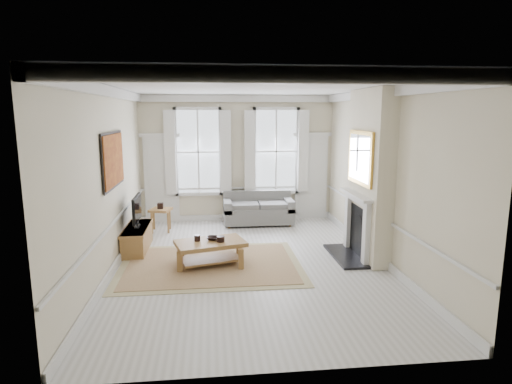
{
  "coord_description": "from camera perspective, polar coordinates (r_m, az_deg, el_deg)",
  "views": [
    {
      "loc": [
        -0.75,
        -7.97,
        2.91
      ],
      "look_at": [
        0.23,
        1.01,
        1.25
      ],
      "focal_mm": 30.0,
      "sensor_mm": 36.0,
      "label": 1
    }
  ],
  "objects": [
    {
      "name": "right_wall",
      "position": [
        8.73,
        16.45,
        2.02
      ],
      "size": [
        0.0,
        7.2,
        7.2
      ],
      "primitive_type": "plane",
      "rotation": [
        1.57,
        0.0,
        -1.57
      ],
      "color": "beige",
      "rests_on": "floor"
    },
    {
      "name": "rug",
      "position": [
        8.48,
        -6.05,
        -9.62
      ],
      "size": [
        3.5,
        2.6,
        0.02
      ],
      "primitive_type": "cube",
      "color": "olive",
      "rests_on": "floor"
    },
    {
      "name": "bowl",
      "position": [
        8.42,
        -5.78,
        -6.15
      ],
      "size": [
        0.32,
        0.32,
        0.06
      ],
      "primitive_type": "imported",
      "rotation": [
        0.0,
        0.0,
        -0.38
      ],
      "color": "black",
      "rests_on": "coffee_table"
    },
    {
      "name": "tv",
      "position": [
        9.46,
        -15.6,
        -2.21
      ],
      "size": [
        0.08,
        0.9,
        0.68
      ],
      "color": "black",
      "rests_on": "tv_stand"
    },
    {
      "name": "ceramic_pot_b",
      "position": [
        8.27,
        -4.73,
        -6.26
      ],
      "size": [
        0.15,
        0.15,
        0.11
      ],
      "primitive_type": "cylinder",
      "color": "black",
      "rests_on": "coffee_table"
    },
    {
      "name": "door_right",
      "position": [
        11.99,
        7.36,
        1.89
      ],
      "size": [
        0.9,
        0.08,
        2.3
      ],
      "primitive_type": "cube",
      "color": "silver",
      "rests_on": "floor"
    },
    {
      "name": "side_table",
      "position": [
        10.93,
        -12.6,
        -2.74
      ],
      "size": [
        0.59,
        0.59,
        0.58
      ],
      "rotation": [
        0.0,
        0.0,
        -0.28
      ],
      "color": "brown",
      "rests_on": "floor"
    },
    {
      "name": "fireplace",
      "position": [
        8.95,
        13.27,
        -3.95
      ],
      "size": [
        0.21,
        1.45,
        1.33
      ],
      "color": "silver",
      "rests_on": "floor"
    },
    {
      "name": "coffee_table",
      "position": [
        8.36,
        -6.11,
        -7.08
      ],
      "size": [
        1.45,
        1.07,
        0.49
      ],
      "rotation": [
        0.0,
        0.0,
        0.26
      ],
      "color": "brown",
      "rests_on": "rug"
    },
    {
      "name": "sofa",
      "position": [
        11.44,
        0.28,
        -2.47
      ],
      "size": [
        1.83,
        0.89,
        0.86
      ],
      "color": "slate",
      "rests_on": "floor"
    },
    {
      "name": "chimney_breast",
      "position": [
        8.85,
        14.91,
        2.2
      ],
      "size": [
        0.35,
        1.7,
        3.38
      ],
      "primitive_type": "cube",
      "color": "beige",
      "rests_on": "floor"
    },
    {
      "name": "window_right",
      "position": [
        11.7,
        2.67,
        5.46
      ],
      "size": [
        1.26,
        0.2,
        2.2
      ],
      "primitive_type": null,
      "color": "#B2BCC6",
      "rests_on": "back_wall"
    },
    {
      "name": "ceramic_pot_a",
      "position": [
        8.37,
        -7.85,
        -6.09
      ],
      "size": [
        0.12,
        0.12,
        0.12
      ],
      "primitive_type": "cylinder",
      "color": "black",
      "rests_on": "coffee_table"
    },
    {
      "name": "back_wall",
      "position": [
        11.66,
        -2.49,
        4.45
      ],
      "size": [
        5.2,
        0.0,
        5.2
      ],
      "primitive_type": "plane",
      "rotation": [
        1.57,
        0.0,
        0.0
      ],
      "color": "beige",
      "rests_on": "floor"
    },
    {
      "name": "window_left",
      "position": [
        11.57,
        -7.71,
        5.31
      ],
      "size": [
        1.26,
        0.2,
        2.2
      ],
      "primitive_type": null,
      "color": "#B2BCC6",
      "rests_on": "back_wall"
    },
    {
      "name": "mirror",
      "position": [
        8.73,
        13.69,
        4.47
      ],
      "size": [
        0.06,
        1.26,
        1.06
      ],
      "primitive_type": "cube",
      "color": "gold",
      "rests_on": "chimney_breast"
    },
    {
      "name": "left_wall",
      "position": [
        8.27,
        -19.06,
        1.42
      ],
      "size": [
        0.0,
        7.2,
        7.2
      ],
      "primitive_type": "plane",
      "rotation": [
        1.57,
        0.0,
        1.57
      ],
      "color": "beige",
      "rests_on": "floor"
    },
    {
      "name": "door_left",
      "position": [
        11.73,
        -12.5,
        1.54
      ],
      "size": [
        0.9,
        0.08,
        2.3
      ],
      "primitive_type": "cube",
      "color": "silver",
      "rests_on": "floor"
    },
    {
      "name": "painting",
      "position": [
        8.51,
        -18.5,
        4.07
      ],
      "size": [
        0.05,
        1.66,
        1.06
      ],
      "primitive_type": "cube",
      "color": "#BA691F",
      "rests_on": "left_wall"
    },
    {
      "name": "floor",
      "position": [
        8.52,
        -0.78,
        -9.57
      ],
      "size": [
        7.2,
        7.2,
        0.0
      ],
      "primitive_type": "plane",
      "color": "#B7B5AD",
      "rests_on": "ground"
    },
    {
      "name": "ceiling",
      "position": [
        8.02,
        -0.84,
        13.92
      ],
      "size": [
        7.2,
        7.2,
        0.0
      ],
      "primitive_type": "plane",
      "rotation": [
        3.14,
        0.0,
        0.0
      ],
      "color": "white",
      "rests_on": "back_wall"
    },
    {
      "name": "tv_stand",
      "position": [
        9.63,
        -15.54,
        -5.99
      ],
      "size": [
        0.46,
        1.43,
        0.51
      ],
      "primitive_type": "cube",
      "color": "brown",
      "rests_on": "floor"
    },
    {
      "name": "hearth",
      "position": [
        9.09,
        11.88,
        -8.32
      ],
      "size": [
        0.55,
        1.5,
        0.05
      ],
      "primitive_type": "cube",
      "color": "black",
      "rests_on": "floor"
    }
  ]
}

